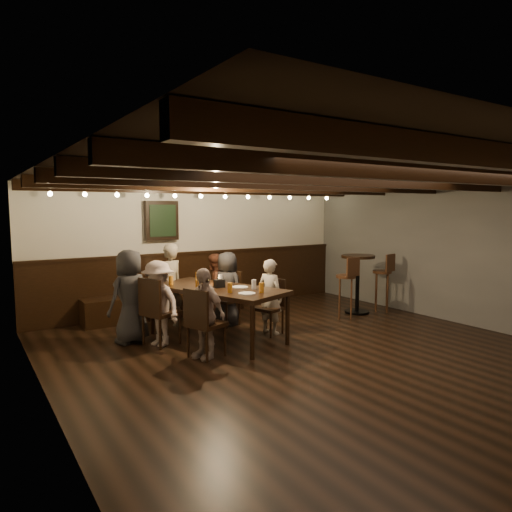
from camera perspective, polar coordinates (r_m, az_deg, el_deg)
room at (r=7.75m, az=-4.86°, el=-0.72°), size 7.00×7.00×7.00m
dining_table at (r=6.89m, az=-4.91°, el=-4.44°), size 1.61×2.32×0.80m
chair_left_near at (r=6.81m, az=-11.86°, el=-8.37°), size 0.58×0.58×0.99m
chair_left_far at (r=6.18m, az=-6.33°, el=-9.93°), size 0.54×0.54×0.93m
chair_right_near at (r=7.80m, az=-3.74°, el=-6.60°), size 0.53×0.53×0.91m
chair_right_far at (r=7.25m, az=1.65°, el=-7.66°), size 0.50×0.50×0.86m
person_bench_left at (r=6.96m, az=-15.48°, el=-4.88°), size 0.78×0.64×1.38m
person_bench_centre at (r=7.63m, az=-10.74°, el=-3.71°), size 0.60×0.49×1.41m
person_bench_right at (r=8.16m, az=-5.29°, el=-3.82°), size 0.69×0.61×1.18m
person_left_near at (r=6.72m, az=-12.11°, el=-5.81°), size 0.70×0.90×1.23m
person_left_far at (r=6.08m, az=-6.56°, el=-7.12°), size 0.51×0.76×1.20m
person_right_near at (r=7.75m, az=-3.61°, el=-4.07°), size 0.58×0.71×1.25m
person_right_far at (r=7.20m, az=1.81°, el=-5.07°), size 0.41×0.50×1.19m
pint_a at (r=7.16m, az=-10.58°, el=-3.01°), size 0.07×0.07×0.14m
pint_b at (r=7.49m, az=-7.30°, el=-2.57°), size 0.07×0.07×0.14m
pint_c at (r=6.72m, az=-7.28°, el=-3.55°), size 0.07×0.07×0.14m
pint_d at (r=7.21m, az=-4.48°, el=-2.86°), size 0.07×0.07×0.14m
pint_e at (r=6.41m, az=-3.28°, el=-3.98°), size 0.07×0.07×0.14m
pint_f at (r=6.66m, az=-0.26°, el=-3.58°), size 0.07×0.07×0.14m
pint_g at (r=6.40m, az=0.69°, el=-3.99°), size 0.07×0.07×0.14m
plate_near at (r=6.31m, az=-1.14°, el=-4.70°), size 0.24×0.24×0.01m
plate_far at (r=6.81m, az=-2.03°, el=-3.91°), size 0.24×0.24×0.01m
condiment_caddy at (r=6.83m, az=-4.61°, el=-3.45°), size 0.15×0.10×0.12m
candle at (r=7.16m, az=-6.04°, el=-3.31°), size 0.05×0.05×0.05m
high_top_table at (r=8.78m, az=12.60°, el=-2.35°), size 0.62×0.62×1.10m
bar_stool_left at (r=8.34m, az=11.15°, el=-4.90°), size 0.35×0.36×1.12m
bar_stool_right at (r=9.09m, az=15.47°, el=-4.11°), size 0.36×0.38×1.12m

